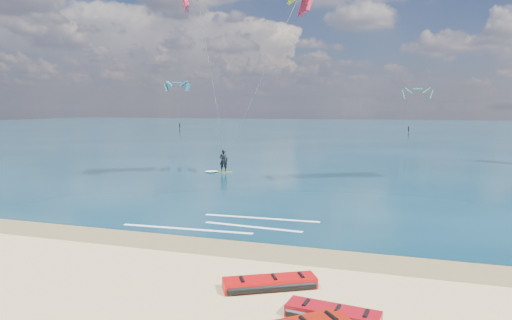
{
  "coord_description": "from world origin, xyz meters",
  "views": [
    {
      "loc": [
        8.82,
        -14.24,
        5.83
      ],
      "look_at": [
        1.78,
        8.0,
        3.11
      ],
      "focal_mm": 32.0,
      "sensor_mm": 36.0,
      "label": 1
    }
  ],
  "objects": [
    {
      "name": "wet_sand_strip",
      "position": [
        0.0,
        3.0,
        0.0
      ],
      "size": [
        320.0,
        2.4,
        0.01
      ],
      "primitive_type": "cube",
      "color": "brown",
      "rests_on": "ground"
    },
    {
      "name": "distant_kites",
      "position": [
        -1.55,
        85.91,
        5.63
      ],
      "size": [
        84.82,
        22.09,
        12.04
      ],
      "color": "teal",
      "rests_on": "ground"
    },
    {
      "name": "packed_kite_left",
      "position": [
        4.97,
        -0.61,
        0.0
      ],
      "size": [
        3.38,
        2.55,
        0.42
      ],
      "primitive_type": null,
      "rotation": [
        0.0,
        0.0,
        0.5
      ],
      "color": "#C00A0A",
      "rests_on": "ground"
    },
    {
      "name": "sea",
      "position": [
        0.0,
        104.0,
        0.02
      ],
      "size": [
        320.0,
        200.0,
        0.04
      ],
      "primitive_type": "cube",
      "color": "#092634",
      "rests_on": "ground"
    },
    {
      "name": "kitesurfer_main",
      "position": [
        -3.86,
        20.25,
        8.97
      ],
      "size": [
        12.43,
        9.2,
        17.32
      ],
      "rotation": [
        0.0,
        0.0,
        -0.04
      ],
      "color": "yellow",
      "rests_on": "sea"
    },
    {
      "name": "ground",
      "position": [
        0.0,
        40.0,
        0.0
      ],
      "size": [
        320.0,
        320.0,
        0.0
      ],
      "primitive_type": "plane",
      "color": "tan",
      "rests_on": "ground"
    },
    {
      "name": "shoreline_foam",
      "position": [
        1.03,
        6.44,
        0.04
      ],
      "size": [
        9.2,
        3.63,
        0.01
      ],
      "color": "white",
      "rests_on": "ground"
    },
    {
      "name": "packed_kite_mid",
      "position": [
        7.23,
        -2.2,
        0.0
      ],
      "size": [
        2.9,
        1.43,
        0.4
      ],
      "primitive_type": null,
      "rotation": [
        0.0,
        0.0,
        -0.12
      ],
      "color": "#9D0A14",
      "rests_on": "ground"
    }
  ]
}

